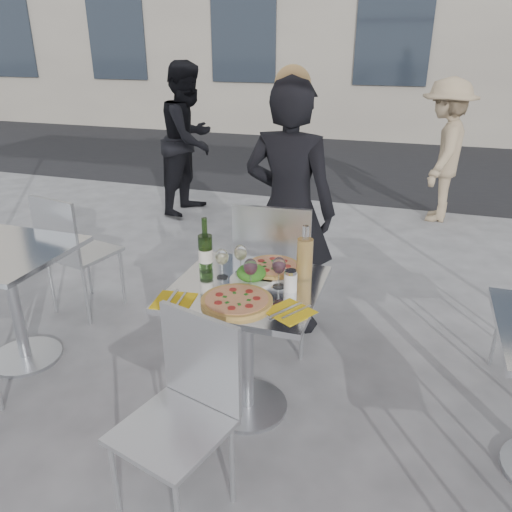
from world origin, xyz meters
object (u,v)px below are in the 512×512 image
(pedestrian_b, at_px, (443,151))
(napkin_right, at_px, (290,311))
(woman_diner, at_px, (289,210))
(carafe, at_px, (305,258))
(wineglass_red_a, at_px, (251,268))
(pizza_near, at_px, (237,301))
(side_table_left, at_px, (10,282))
(pedestrian_a, at_px, (189,139))
(wineglass_red_b, at_px, (279,266))
(wineglass_white_a, at_px, (222,258))
(chair_far, at_px, (275,265))
(chair_near, at_px, (186,402))
(side_chair_lfar, at_px, (71,246))
(sugar_shaker, at_px, (290,281))
(main_table, at_px, (247,323))
(wine_bottle, at_px, (205,251))
(napkin_left, at_px, (174,300))
(wineglass_white_b, at_px, (241,254))
(salad_plate, at_px, (251,274))
(pizza_far, at_px, (273,268))

(pedestrian_b, xyz_separation_m, napkin_right, (-0.71, -3.92, -0.02))
(woman_diner, xyz_separation_m, carafe, (0.29, -0.79, 0.02))
(pedestrian_b, xyz_separation_m, wineglass_red_a, (-0.95, -3.75, 0.09))
(carafe, bearing_deg, pizza_near, -125.42)
(side_table_left, relative_size, pedestrian_a, 0.44)
(woman_diner, xyz_separation_m, wineglass_red_b, (0.19, -0.91, 0.01))
(wineglass_white_a, bearing_deg, chair_far, 77.98)
(wineglass_red_b, relative_size, napkin_right, 0.64)
(pizza_near, bearing_deg, wineglass_red_a, 85.25)
(chair_far, relative_size, chair_near, 1.15)
(chair_far, bearing_deg, wineglass_red_b, 102.79)
(side_chair_lfar, height_order, pizza_near, side_chair_lfar)
(chair_near, distance_m, carafe, 0.91)
(sugar_shaker, xyz_separation_m, napkin_right, (0.05, -0.20, -0.05))
(sugar_shaker, height_order, wineglass_white_a, wineglass_white_a)
(main_table, distance_m, wineglass_red_a, 0.32)
(wine_bottle, distance_m, sugar_shaker, 0.49)
(napkin_left, bearing_deg, wineglass_white_b, 56.50)
(wineglass_white_a, distance_m, wineglass_red_a, 0.19)
(side_chair_lfar, height_order, wineglass_white_b, side_chair_lfar)
(carafe, height_order, napkin_left, carafe)
(pedestrian_a, relative_size, wine_bottle, 5.75)
(pedestrian_b, xyz_separation_m, wineglass_red_b, (-0.83, -3.69, 0.09))
(wineglass_white_b, bearing_deg, side_table_left, -174.60)
(wineglass_red_b, relative_size, napkin_left, 0.78)
(pedestrian_a, bearing_deg, salad_plate, -143.78)
(chair_near, xyz_separation_m, napkin_left, (-0.23, 0.38, 0.24))
(pedestrian_a, xyz_separation_m, pedestrian_b, (2.76, 0.59, -0.08))
(wine_bottle, bearing_deg, woman_diner, 75.05)
(carafe, bearing_deg, napkin_right, -87.25)
(pizza_far, relative_size, wineglass_red_a, 2.08)
(side_table_left, height_order, pedestrian_b, pedestrian_b)
(wineglass_red_a, bearing_deg, woman_diner, 93.51)
(pizza_near, height_order, carafe, carafe)
(wineglass_white_a, bearing_deg, woman_diner, 82.54)
(pizza_near, height_order, pizza_far, pizza_far)
(pizza_far, height_order, wineglass_red_a, wineglass_red_a)
(woman_diner, relative_size, pedestrian_a, 1.00)
(chair_far, xyz_separation_m, salad_plate, (0.03, -0.55, 0.19))
(pedestrian_a, bearing_deg, side_chair_lfar, -168.02)
(pedestrian_a, distance_m, wineglass_red_a, 3.64)
(woman_diner, bearing_deg, wineglass_red_b, 106.88)
(woman_diner, relative_size, sugar_shaker, 15.84)
(main_table, relative_size, wineglass_white_b, 4.76)
(woman_diner, height_order, pizza_far, woman_diner)
(chair_near, height_order, carafe, carafe)
(pizza_far, bearing_deg, napkin_right, -63.69)
(pedestrian_a, height_order, sugar_shaker, pedestrian_a)
(pizza_near, xyz_separation_m, carafe, (0.24, 0.34, 0.11))
(wineglass_white_b, distance_m, napkin_left, 0.45)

